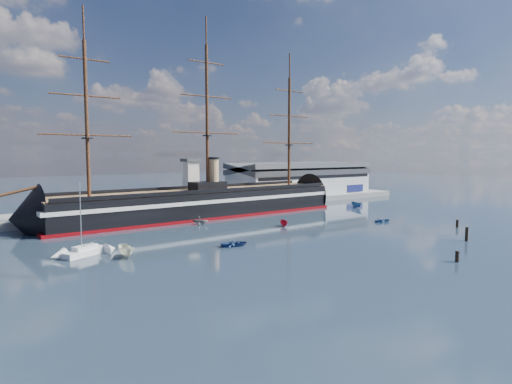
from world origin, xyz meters
TOP-DOWN VIEW (x-y plane):
  - ground at (0.00, 40.00)m, footprint 600.00×600.00m
  - quay at (10.00, 76.00)m, footprint 180.00×18.00m
  - warehouse at (58.00, 80.00)m, footprint 63.00×21.00m
  - quay_tower at (3.00, 73.00)m, footprint 5.00×5.00m
  - warship at (-2.22, 60.00)m, footprint 113.02×17.80m
  - sailboat at (-41.90, 30.36)m, footprint 8.58×5.64m
  - motorboat_a at (-36.38, 24.60)m, footprint 6.82×2.98m
  - motorboat_b at (-15.83, 20.60)m, footprint 2.21×3.63m
  - motorboat_c at (7.25, 32.05)m, footprint 5.42×4.24m
  - motorboat_d at (-8.00, 48.00)m, footprint 6.83×6.88m
  - motorboat_e at (33.67, 21.64)m, footprint 1.88×3.07m
  - motorboat_f at (53.04, 46.76)m, footprint 6.65×4.11m
  - piling_near_mid at (7.29, -12.79)m, footprint 0.64×0.64m
  - piling_near_right at (26.16, -4.93)m, footprint 0.64×0.64m
  - piling_far_right at (41.64, 5.20)m, footprint 0.64×0.64m

SIDE VIEW (x-z plane):
  - ground at x=0.00m, z-range 0.00..0.00m
  - quay at x=10.00m, z-range -1.00..1.00m
  - motorboat_a at x=-36.38m, z-range -1.33..1.33m
  - motorboat_b at x=-15.83m, z-range -0.79..0.79m
  - motorboat_c at x=7.25m, z-range -1.03..1.03m
  - motorboat_d at x=-8.00m, z-range -1.24..1.24m
  - motorboat_e at x=33.67m, z-range -0.67..0.67m
  - motorboat_f at x=53.04m, z-range -1.25..1.25m
  - piling_near_mid at x=7.29m, z-range -1.30..1.30m
  - piling_near_right at x=26.16m, z-range -1.84..1.84m
  - piling_far_right at x=41.64m, z-range -1.29..1.29m
  - sailboat at x=-41.90m, z-range -5.80..7.49m
  - warship at x=-2.22m, z-range -22.93..31.01m
  - warehouse at x=58.00m, z-range 2.18..13.78m
  - quay_tower at x=3.00m, z-range 2.25..17.25m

